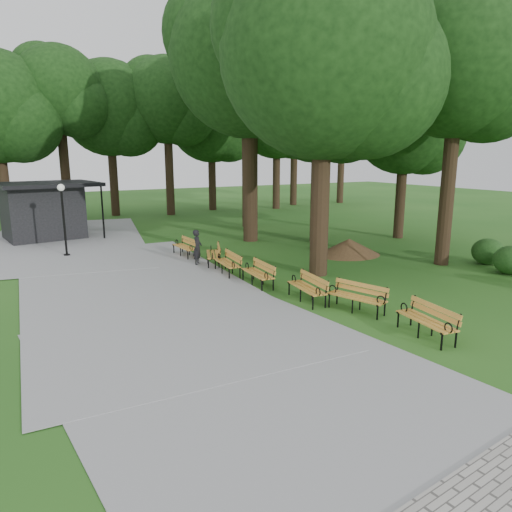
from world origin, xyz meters
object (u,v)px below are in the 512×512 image
person (197,247)px  kiosk (43,211)px  lawn_tree_3 (459,58)px  bench_3 (258,274)px  bench_0 (426,321)px  lawn_tree_2 (250,57)px  lawn_tree_4 (247,74)px  lamp_post (62,205)px  lawn_tree_1 (319,99)px  bench_1 (357,298)px  bench_4 (227,263)px  lawn_tree_0 (325,53)px  dirt_mound (349,247)px  lawn_tree_5 (405,122)px  bench_5 (213,254)px  bench_2 (307,288)px  bench_6 (185,247)px

person → kiosk: bearing=63.6°
kiosk → lawn_tree_3: (14.46, -15.16, 6.79)m
bench_3 → bench_0: bearing=16.9°
lawn_tree_2 → lawn_tree_4: (2.31, 4.65, 0.03)m
lamp_post → lawn_tree_1: (12.53, -2.36, 5.08)m
lamp_post → lawn_tree_3: lawn_tree_3 is taller
bench_1 → lawn_tree_4: lawn_tree_4 is taller
lamp_post → bench_0: lamp_post is taller
bench_4 → lawn_tree_0: lawn_tree_0 is taller
lawn_tree_2 → lawn_tree_3: size_ratio=1.18×
bench_4 → lawn_tree_1: lawn_tree_1 is taller
bench_4 → lawn_tree_0: bearing=64.9°
lamp_post → bench_1: lamp_post is taller
kiosk → dirt_mound: 16.96m
lamp_post → lawn_tree_1: bearing=-10.7°
lawn_tree_3 → lawn_tree_5: size_ratio=1.25×
kiosk → bench_3: bearing=-75.9°
person → lawn_tree_4: bearing=-2.5°
bench_0 → person: bearing=-160.7°
lamp_post → bench_4: (5.16, -6.59, -1.95)m
person → bench_3: (0.70, -4.04, -0.32)m
bench_5 → lawn_tree_4: 14.23m
lawn_tree_4 → lawn_tree_5: size_ratio=1.41×
lawn_tree_5 → bench_2: bearing=-147.9°
person → bench_2: 6.53m
bench_0 → bench_1: bearing=-166.6°
kiosk → bench_0: (7.32, -20.55, -1.14)m
bench_1 → bench_6: same height
lawn_tree_0 → lawn_tree_3: bearing=-11.3°
bench_1 → bench_2: bearing=-173.7°
lawn_tree_2 → lawn_tree_3: bearing=-62.9°
lawn_tree_0 → lawn_tree_4: lawn_tree_4 is taller
lamp_post → lawn_tree_2: (9.42, -0.61, 7.12)m
dirt_mound → bench_3: 6.82m
bench_5 → lawn_tree_5: (11.94, 0.94, 5.92)m
bench_0 → bench_2: same height
lamp_post → lawn_tree_5: size_ratio=0.36×
bench_4 → bench_5: (0.16, 1.77, 0.00)m
person → lawn_tree_5: 13.76m
lamp_post → bench_0: (6.86, -14.96, -1.95)m
bench_6 → bench_4: bearing=1.7°
lawn_tree_0 → bench_4: bearing=149.5°
bench_2 → lawn_tree_3: lawn_tree_3 is taller
bench_4 → lawn_tree_2: lawn_tree_2 is taller
bench_5 → lawn_tree_2: size_ratio=0.14×
lamp_post → dirt_mound: bearing=-27.5°
bench_1 → lawn_tree_0: lawn_tree_0 is taller
bench_4 → person: bearing=-162.2°
kiosk → bench_0: 21.85m
bench_2 → lawn_tree_2: size_ratio=0.14×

